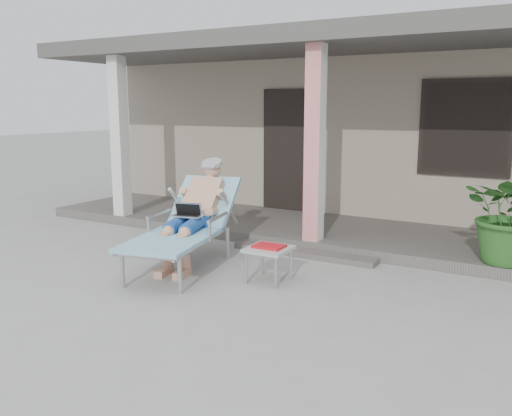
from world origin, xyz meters
The scene contains 7 objects.
ground centered at (0.00, 0.00, 0.00)m, with size 60.00×60.00×0.00m, color #9E9E99.
house centered at (0.00, 6.50, 1.67)m, with size 10.40×5.40×3.30m.
porch_deck centered at (0.00, 3.00, 0.07)m, with size 10.00×2.00×0.15m, color #605B56.
porch_overhang centered at (0.00, 2.95, 2.79)m, with size 10.00×2.30×2.85m.
porch_step centered at (0.00, 1.85, 0.04)m, with size 2.00×0.30×0.07m, color #605B56.
lounger centered at (-1.06, 0.78, 0.84)m, with size 1.20×2.18×1.37m.
side_table centered at (0.11, 0.67, 0.36)m, with size 0.48×0.48×0.43m.
Camera 1 is at (2.92, -4.52, 1.97)m, focal length 38.00 mm.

